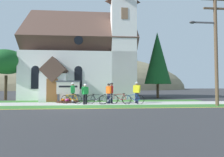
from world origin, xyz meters
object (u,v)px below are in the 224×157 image
(yard_deciduous_tree, at_px, (6,62))
(roadside_conifer, at_px, (157,58))
(bicycle_black, at_px, (120,99))
(bicycle_blue, at_px, (109,100))
(church_sign, at_px, (68,88))
(bicycle_green, at_px, (97,99))
(utility_pole, at_px, (215,42))
(bicycle_orange, at_px, (134,99))
(cyclist_in_yellow_jersey, at_px, (109,92))
(cyclist_in_orange_jersey, at_px, (73,91))
(cyclist_in_green_jersey, at_px, (85,92))
(bicycle_silver, at_px, (72,99))
(cyclist_in_red_jersey, at_px, (112,91))
(cyclist_in_white_jersey, at_px, (137,91))

(yard_deciduous_tree, bearing_deg, roadside_conifer, 6.99)
(bicycle_black, bearing_deg, bicycle_blue, -156.14)
(church_sign, bearing_deg, bicycle_green, -32.75)
(bicycle_blue, height_order, yard_deciduous_tree, yard_deciduous_tree)
(bicycle_green, distance_m, utility_pole, 10.01)
(bicycle_orange, height_order, cyclist_in_yellow_jersey, cyclist_in_yellow_jersey)
(church_sign, bearing_deg, bicycle_black, -21.65)
(bicycle_orange, xyz_separation_m, bicycle_blue, (-1.97, 0.12, -0.02))
(cyclist_in_orange_jersey, relative_size, utility_pole, 0.20)
(bicycle_orange, xyz_separation_m, utility_pole, (5.85, -1.51, 4.37))
(cyclist_in_green_jersey, bearing_deg, bicycle_green, 31.52)
(bicycle_orange, distance_m, cyclist_in_green_jersey, 3.87)
(cyclist_in_yellow_jersey, distance_m, yard_deciduous_tree, 11.58)
(church_sign, distance_m, utility_pole, 12.49)
(bicycle_silver, height_order, cyclist_in_orange_jersey, cyclist_in_orange_jersey)
(bicycle_orange, bearing_deg, cyclist_in_orange_jersey, 166.30)
(bicycle_blue, relative_size, yard_deciduous_tree, 0.31)
(yard_deciduous_tree, bearing_deg, utility_pole, -19.90)
(bicycle_blue, bearing_deg, bicycle_green, 150.84)
(bicycle_black, distance_m, cyclist_in_green_jersey, 2.90)
(bicycle_black, relative_size, cyclist_in_orange_jersey, 1.03)
(bicycle_silver, relative_size, cyclist_in_yellow_jersey, 1.04)
(bicycle_green, xyz_separation_m, roadside_conifer, (7.27, 6.44, 4.46))
(bicycle_silver, relative_size, roadside_conifer, 0.21)
(cyclist_in_red_jersey, height_order, cyclist_in_green_jersey, cyclist_in_red_jersey)
(bicycle_silver, distance_m, cyclist_in_white_jersey, 5.42)
(bicycle_orange, relative_size, bicycle_silver, 1.02)
(bicycle_black, relative_size, cyclist_in_green_jersey, 1.10)
(bicycle_silver, bearing_deg, cyclist_in_white_jersey, 1.02)
(cyclist_in_white_jersey, xyz_separation_m, yard_deciduous_tree, (-12.69, 4.30, 2.86))
(yard_deciduous_tree, bearing_deg, church_sign, -21.93)
(cyclist_in_red_jersey, bearing_deg, cyclist_in_orange_jersey, 175.86)
(bicycle_black, xyz_separation_m, cyclist_in_orange_jersey, (-3.92, 0.66, 0.63))
(utility_pole, bearing_deg, yard_deciduous_tree, 160.10)
(bicycle_blue, xyz_separation_m, cyclist_in_orange_jersey, (-2.98, 1.08, 0.66))
(bicycle_silver, distance_m, cyclist_in_orange_jersey, 0.86)
(cyclist_in_orange_jersey, bearing_deg, cyclist_in_red_jersey, -4.14)
(church_sign, distance_m, cyclist_in_orange_jersey, 1.29)
(cyclist_in_white_jersey, height_order, roadside_conifer, roadside_conifer)
(church_sign, xyz_separation_m, cyclist_in_yellow_jersey, (3.58, -1.62, -0.30))
(bicycle_green, distance_m, cyclist_in_white_jersey, 3.38)
(church_sign, relative_size, utility_pole, 0.25)
(cyclist_in_orange_jersey, bearing_deg, cyclist_in_yellow_jersey, -9.34)
(church_sign, height_order, roadside_conifer, roadside_conifer)
(bicycle_orange, bearing_deg, utility_pole, -14.51)
(cyclist_in_white_jersey, relative_size, yard_deciduous_tree, 0.34)
(bicycle_blue, bearing_deg, bicycle_orange, -3.60)
(cyclist_in_white_jersey, bearing_deg, roadside_conifer, 58.06)
(cyclist_in_orange_jersey, bearing_deg, bicycle_green, -15.38)
(bicycle_black, distance_m, cyclist_in_orange_jersey, 4.03)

